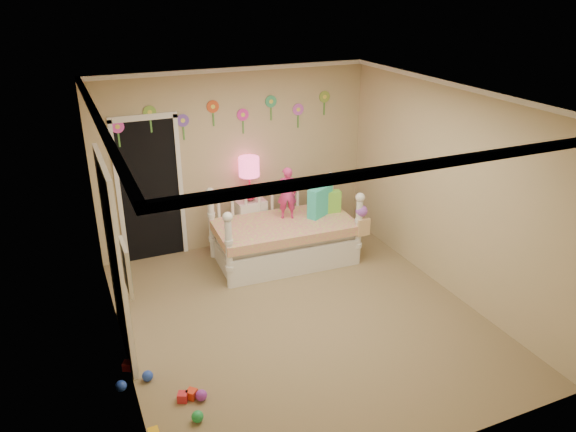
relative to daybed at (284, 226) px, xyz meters
name	(u,v)px	position (x,y,z in m)	size (l,w,h in m)	color
floor	(300,317)	(-0.40, -1.41, -0.53)	(4.00, 4.50, 0.01)	#7F684C
ceiling	(303,97)	(-0.40, -1.41, 2.07)	(4.00, 4.50, 0.01)	white
back_wall	(236,159)	(-0.40, 0.84, 0.77)	(4.00, 0.01, 2.60)	tan
left_wall	(112,249)	(-2.40, -1.41, 0.77)	(0.01, 4.50, 2.60)	tan
right_wall	(450,191)	(1.60, -1.41, 0.77)	(0.01, 4.50, 2.60)	tan
crown_molding	(303,100)	(-0.40, -1.41, 2.04)	(4.00, 4.50, 0.06)	white
daybed	(284,226)	(0.00, 0.00, 0.00)	(1.95, 1.05, 1.06)	white
pillow_turquoise	(320,201)	(0.56, 0.02, 0.27)	(0.42, 0.15, 0.42)	#25BBAD
pillow_lime	(329,202)	(0.72, 0.07, 0.22)	(0.34, 0.12, 0.32)	#81DC43
child	(287,193)	(0.09, 0.12, 0.43)	(0.27, 0.18, 0.75)	#E03385
nightstand	(251,223)	(-0.26, 0.66, -0.17)	(0.43, 0.33, 0.71)	white
table_lamp	(249,172)	(-0.26, 0.66, 0.62)	(0.30, 0.30, 0.65)	#E91F53
closet_doorway	(150,189)	(-1.65, 0.82, 0.51)	(0.90, 0.04, 2.07)	black
flower_decals	(228,116)	(-0.49, 0.83, 1.41)	(3.40, 0.02, 0.50)	#B2668C
mirror_closet	(115,258)	(-2.36, -1.11, 0.52)	(0.07, 1.30, 2.10)	white
wall_picture	(126,267)	(-2.37, -2.31, 1.02)	(0.05, 0.34, 0.42)	white
hanging_bag	(362,222)	(0.93, -0.52, 0.11)	(0.20, 0.16, 0.36)	beige
toy_scatter	(162,383)	(-2.15, -1.99, -0.47)	(0.80, 1.30, 0.11)	#996666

